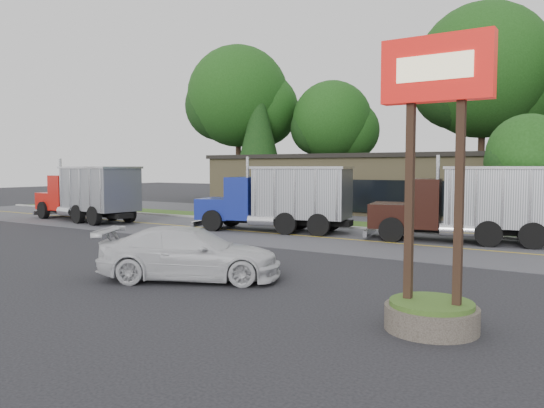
{
  "coord_description": "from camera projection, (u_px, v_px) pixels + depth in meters",
  "views": [
    {
      "loc": [
        13.57,
        -13.26,
        3.35
      ],
      "look_at": [
        1.52,
        5.33,
        1.8
      ],
      "focal_mm": 35.0,
      "sensor_mm": 36.0,
      "label": 1
    }
  ],
  "objects": [
    {
      "name": "grass_verge",
      "position": [
        339.0,
        224.0,
        31.26
      ],
      "size": [
        60.0,
        3.4,
        0.03
      ],
      "primitive_type": "cube",
      "color": "#32571D",
      "rests_on": "ground"
    },
    {
      "name": "evergreen_left",
      "position": [
        259.0,
        133.0,
        52.03
      ],
      "size": [
        5.33,
        5.33,
        12.12
      ],
      "color": "#382619",
      "rests_on": "ground"
    },
    {
      "name": "far_parking",
      "position": [
        372.0,
        217.0,
        35.44
      ],
      "size": [
        60.0,
        7.0,
        0.02
      ],
      "primitive_type": "cube",
      "color": "slate",
      "rests_on": "ground"
    },
    {
      "name": "bilo_sign",
      "position": [
        433.0,
        232.0,
        10.77
      ],
      "size": [
        2.2,
        1.9,
        5.95
      ],
      "color": "#6B6054",
      "rests_on": "ground"
    },
    {
      "name": "tree_verge",
      "position": [
        530.0,
        158.0,
        25.58
      ],
      "size": [
        4.15,
        3.9,
        5.92
      ],
      "color": "#382619",
      "rests_on": "ground"
    },
    {
      "name": "dump_truck_blue",
      "position": [
        282.0,
        197.0,
        27.31
      ],
      "size": [
        8.36,
        4.17,
        3.36
      ],
      "rotation": [
        0.0,
        0.0,
        3.35
      ],
      "color": "black",
      "rests_on": "ground"
    },
    {
      "name": "dump_truck_red",
      "position": [
        89.0,
        192.0,
        32.53
      ],
      "size": [
        8.89,
        3.74,
        3.36
      ],
      "rotation": [
        0.0,
        0.0,
        3.0
      ],
      "color": "black",
      "rests_on": "ground"
    },
    {
      "name": "strip_mall",
      "position": [
        429.0,
        185.0,
        39.24
      ],
      "size": [
        32.0,
        12.0,
        4.0
      ],
      "primitive_type": "cube",
      "color": "#877853",
      "rests_on": "ground"
    },
    {
      "name": "curb",
      "position": [
        325.0,
        227.0,
        29.75
      ],
      "size": [
        60.0,
        0.3,
        0.12
      ],
      "primitive_type": "cube",
      "color": "#9E9E99",
      "rests_on": "ground"
    },
    {
      "name": "center_line",
      "position": [
        286.0,
        235.0,
        26.23
      ],
      "size": [
        60.0,
        0.12,
        0.01
      ],
      "primitive_type": "cube",
      "color": "gold",
      "rests_on": "ground"
    },
    {
      "name": "rally_car",
      "position": [
        190.0,
        253.0,
        15.76
      ],
      "size": [
        5.77,
        4.45,
        1.56
      ],
      "primitive_type": "imported",
      "rotation": [
        0.0,
        0.0,
        2.06
      ],
      "color": "silver",
      "rests_on": "ground"
    },
    {
      "name": "dump_truck_maroon",
      "position": [
        474.0,
        202.0,
        23.3
      ],
      "size": [
        8.28,
        4.13,
        3.36
      ],
      "rotation": [
        0.0,
        0.0,
        3.35
      ],
      "color": "black",
      "rests_on": "ground"
    },
    {
      "name": "road",
      "position": [
        286.0,
        235.0,
        26.23
      ],
      "size": [
        60.0,
        8.0,
        0.02
      ],
      "primitive_type": "cube",
      "color": "slate",
      "rests_on": "ground"
    },
    {
      "name": "ground",
      "position": [
        154.0,
        262.0,
        18.7
      ],
      "size": [
        140.0,
        140.0,
        0.0
      ],
      "primitive_type": "plane",
      "color": "#303035",
      "rests_on": "ground"
    },
    {
      "name": "tree_far_c",
      "position": [
        486.0,
        77.0,
        44.26
      ],
      "size": [
        11.9,
        11.2,
        16.97
      ],
      "color": "#382619",
      "rests_on": "ground"
    },
    {
      "name": "tree_far_a",
      "position": [
        240.0,
        101.0,
        55.64
      ],
      "size": [
        11.25,
        10.59,
        16.04
      ],
      "color": "#382619",
      "rests_on": "ground"
    },
    {
      "name": "tree_far_b",
      "position": [
        334.0,
        124.0,
        52.08
      ],
      "size": [
        8.28,
        7.79,
        11.8
      ],
      "color": "#382619",
      "rests_on": "ground"
    }
  ]
}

